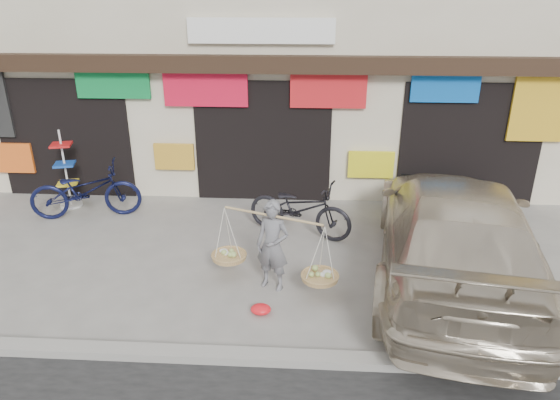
# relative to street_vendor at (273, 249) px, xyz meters

# --- Properties ---
(ground) EXTENTS (70.00, 70.00, 0.00)m
(ground) POSITION_rel_street_vendor_xyz_m (-0.49, 0.23, -0.69)
(ground) COLOR gray
(ground) RESTS_ON ground
(kerb) EXTENTS (70.00, 0.25, 0.12)m
(kerb) POSITION_rel_street_vendor_xyz_m (-0.49, -1.77, -0.63)
(kerb) COLOR gray
(kerb) RESTS_ON ground
(shophouse_block) EXTENTS (14.00, 6.32, 7.00)m
(shophouse_block) POSITION_rel_street_vendor_xyz_m (-0.49, 6.65, 2.76)
(shophouse_block) COLOR beige
(shophouse_block) RESTS_ON ground
(street_vendor) EXTENTS (2.05, 1.12, 1.50)m
(street_vendor) POSITION_rel_street_vendor_xyz_m (0.00, 0.00, 0.00)
(street_vendor) COLOR slate
(street_vendor) RESTS_ON ground
(bike_0) EXTENTS (2.36, 1.27, 1.18)m
(bike_0) POSITION_rel_street_vendor_xyz_m (-4.11, 2.51, -0.10)
(bike_0) COLOR #0E1133
(bike_0) RESTS_ON ground
(bike_2) EXTENTS (2.23, 1.43, 1.11)m
(bike_2) POSITION_rel_street_vendor_xyz_m (0.38, 1.94, -0.13)
(bike_2) COLOR black
(bike_2) RESTS_ON ground
(suv) EXTENTS (3.35, 6.24, 1.72)m
(suv) POSITION_rel_street_vendor_xyz_m (2.92, 0.50, 0.17)
(suv) COLOR beige
(suv) RESTS_ON ground
(display_rack) EXTENTS (0.51, 0.51, 1.74)m
(display_rack) POSITION_rel_street_vendor_xyz_m (-4.74, 3.04, 0.02)
(display_rack) COLOR silver
(display_rack) RESTS_ON ground
(red_bag) EXTENTS (0.31, 0.25, 0.14)m
(red_bag) POSITION_rel_street_vendor_xyz_m (-0.13, -0.74, -0.62)
(red_bag) COLOR red
(red_bag) RESTS_ON ground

